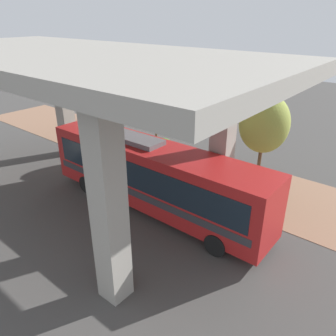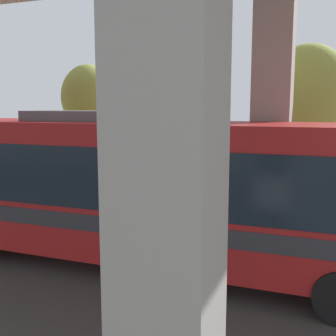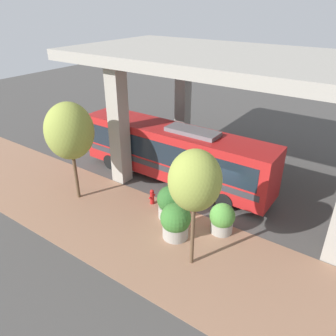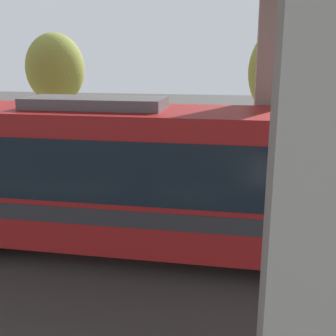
# 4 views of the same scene
# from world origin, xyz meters

# --- Properties ---
(ground_plane) EXTENTS (80.00, 80.00, 0.00)m
(ground_plane) POSITION_xyz_m (0.00, 0.00, 0.00)
(ground_plane) COLOR #474442
(ground_plane) RESTS_ON ground
(sidewalk_strip) EXTENTS (6.00, 40.00, 0.02)m
(sidewalk_strip) POSITION_xyz_m (-3.00, 0.00, 0.01)
(sidewalk_strip) COLOR #936B51
(sidewalk_strip) RESTS_ON ground
(overpass) EXTENTS (9.40, 20.47, 7.73)m
(overpass) POSITION_xyz_m (4.00, 0.00, 6.78)
(overpass) COLOR #9E998E
(overpass) RESTS_ON ground
(bus) EXTENTS (2.54, 12.54, 3.68)m
(bus) POSITION_xyz_m (2.30, 3.51, 1.99)
(bus) COLOR #B21E1E
(bus) RESTS_ON ground
(fire_hydrant) EXTENTS (0.48, 0.23, 0.91)m
(fire_hydrant) POSITION_xyz_m (-0.65, 2.99, 0.46)
(fire_hydrant) COLOR #B21919
(fire_hydrant) RESTS_ON ground
(planter_front) EXTENTS (1.24, 1.24, 1.56)m
(planter_front) POSITION_xyz_m (-0.64, -1.31, 0.76)
(planter_front) COLOR #9E998E
(planter_front) RESTS_ON ground
(planter_middle) EXTENTS (1.42, 1.42, 1.81)m
(planter_middle) POSITION_xyz_m (-1.06, 1.44, 0.88)
(planter_middle) COLOR #9E998E
(planter_middle) RESTS_ON ground
(planter_back) EXTENTS (1.46, 1.46, 1.83)m
(planter_back) POSITION_xyz_m (-2.27, 0.33, 0.90)
(planter_back) COLOR #9E998E
(planter_back) RESTS_ON ground
(street_tree_near) EXTENTS (2.57, 2.57, 5.63)m
(street_tree_near) POSITION_xyz_m (-2.53, 6.90, 4.07)
(street_tree_near) COLOR brown
(street_tree_near) RESTS_ON ground
(street_tree_far) EXTENTS (2.08, 2.08, 5.37)m
(street_tree_far) POSITION_xyz_m (-3.33, -1.22, 4.10)
(street_tree_far) COLOR brown
(street_tree_far) RESTS_ON ground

